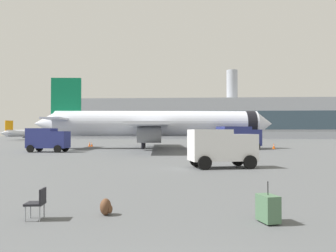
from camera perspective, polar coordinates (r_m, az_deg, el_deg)
airplane_at_gate at (r=50.62m, az=-2.16°, el=0.35°), size 35.77×32.31×10.50m
airplane_taxiing at (r=116.75m, az=-22.06°, el=-1.15°), size 17.09×18.50×5.96m
service_truck at (r=43.74m, az=-19.62°, el=-2.05°), size 4.86×2.63×2.90m
fuel_truck at (r=48.18m, az=11.81°, el=-1.80°), size 6.45×4.69×3.20m
cargo_van at (r=23.21m, az=8.97°, el=-3.42°), size 4.75×3.20×2.60m
safety_cone_near at (r=58.76m, az=-13.08°, el=-3.02°), size 0.44×0.44×0.77m
safety_cone_mid at (r=50.95m, az=-20.93°, el=-3.32°), size 0.44×0.44×0.70m
safety_cone_far at (r=51.32m, az=17.40°, el=-3.25°), size 0.44×0.44×0.84m
safety_cone_outer at (r=58.68m, az=-12.73°, el=-3.04°), size 0.44×0.44×0.73m
rolling_suitcase at (r=9.61m, az=16.51°, el=-13.14°), size 0.58×0.73×1.10m
traveller_backpack at (r=10.26m, az=-10.39°, el=-13.29°), size 0.36×0.40×0.48m
gate_chair at (r=10.19m, az=-21.09°, el=-11.79°), size 0.53×0.53×0.86m
terminal_building at (r=137.67m, az=6.62°, el=1.21°), size 107.59×18.97×27.51m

